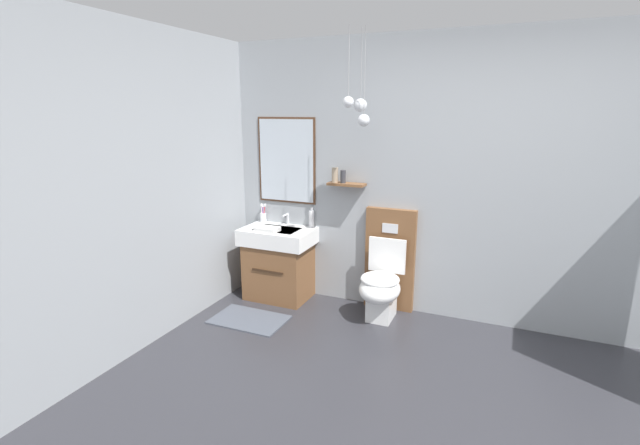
% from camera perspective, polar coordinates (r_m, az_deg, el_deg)
% --- Properties ---
extents(wall_back, '(5.15, 0.64, 2.56)m').
position_cam_1_polar(wall_back, '(4.21, 20.10, 4.69)').
color(wall_back, '#999EA3').
rests_on(wall_back, ground).
extents(wall_left, '(0.12, 3.89, 2.56)m').
position_cam_1_polar(wall_left, '(3.61, -26.34, 2.60)').
color(wall_left, '#999EA3').
rests_on(wall_left, ground).
extents(bath_mat, '(0.68, 0.44, 0.01)m').
position_cam_1_polar(bath_mat, '(4.36, -8.90, -11.96)').
color(bath_mat, '#474C56').
rests_on(bath_mat, ground).
extents(vanity_sink_left, '(0.71, 0.50, 0.74)m').
position_cam_1_polar(vanity_sink_left, '(4.69, -5.17, -4.88)').
color(vanity_sink_left, brown).
rests_on(vanity_sink_left, ground).
extents(tap_on_left_sink, '(0.03, 0.13, 0.11)m').
position_cam_1_polar(tap_on_left_sink, '(4.73, -4.21, 0.62)').
color(tap_on_left_sink, silver).
rests_on(tap_on_left_sink, vanity_sink_left).
extents(toilet, '(0.48, 0.63, 1.00)m').
position_cam_1_polar(toilet, '(4.31, 8.13, -6.86)').
color(toilet, brown).
rests_on(toilet, ground).
extents(toothbrush_cup, '(0.07, 0.07, 0.20)m').
position_cam_1_polar(toothbrush_cup, '(4.85, -7.17, 0.73)').
color(toothbrush_cup, silver).
rests_on(toothbrush_cup, vanity_sink_left).
extents(soap_dispenser, '(0.06, 0.06, 0.20)m').
position_cam_1_polar(soap_dispenser, '(4.60, -1.07, 0.49)').
color(soap_dispenser, white).
rests_on(soap_dispenser, vanity_sink_left).
extents(folded_hand_towel, '(0.22, 0.16, 0.04)m').
position_cam_1_polar(folded_hand_towel, '(4.47, -6.64, -0.85)').
color(folded_hand_towel, white).
rests_on(folded_hand_towel, vanity_sink_left).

